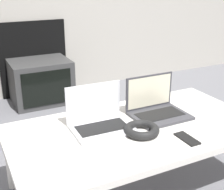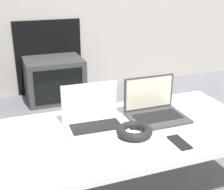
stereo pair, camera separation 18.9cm
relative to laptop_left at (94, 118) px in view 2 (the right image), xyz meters
name	(u,v)px [view 2 (the right image)]	position (x,y,z in m)	size (l,w,h in m)	color
table	(132,133)	(0.18, -0.09, -0.07)	(1.36, 0.72, 0.39)	silver
laptop_left	(94,118)	(0.00, 0.00, 0.00)	(0.32, 0.26, 0.22)	silver
laptop_right	(154,109)	(0.36, 0.00, 0.00)	(0.31, 0.25, 0.22)	#38383D
headphones	(134,131)	(0.16, -0.17, -0.02)	(0.18, 0.18, 0.04)	black
phone	(179,142)	(0.33, -0.32, -0.04)	(0.06, 0.14, 0.01)	black
tv	(54,79)	(0.05, 1.47, -0.23)	(0.55, 0.45, 0.41)	#383838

